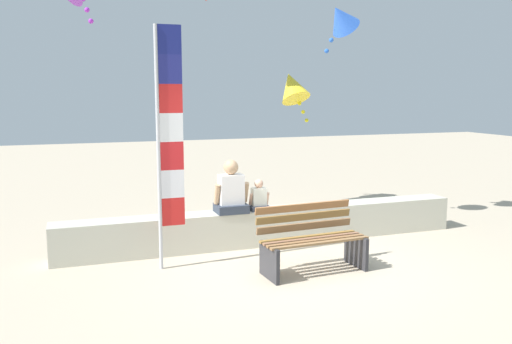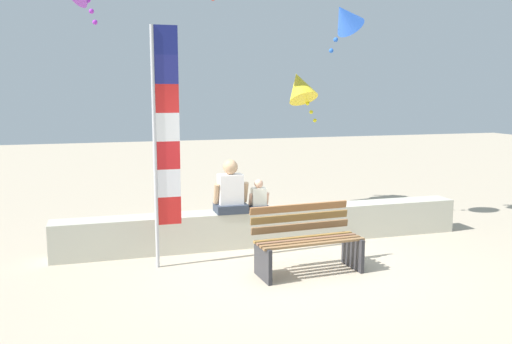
{
  "view_description": "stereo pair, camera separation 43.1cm",
  "coord_description": "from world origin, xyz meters",
  "px_view_note": "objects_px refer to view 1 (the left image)",
  "views": [
    {
      "loc": [
        -2.95,
        -6.52,
        2.39
      ],
      "look_at": [
        -0.2,
        1.3,
        1.16
      ],
      "focal_mm": 37.85,
      "sensor_mm": 36.0,
      "label": 1
    },
    {
      "loc": [
        -2.54,
        -6.66,
        2.39
      ],
      "look_at": [
        -0.2,
        1.3,
        1.16
      ],
      "focal_mm": 37.85,
      "sensor_mm": 36.0,
      "label": 2
    }
  ],
  "objects_px": {
    "park_bench": "(312,241)",
    "kite_blue": "(341,18)",
    "flag_banner": "(167,136)",
    "person_adult": "(231,192)",
    "person_child": "(259,198)",
    "kite_yellow": "(292,86)"
  },
  "relations": [
    {
      "from": "park_bench",
      "to": "kite_blue",
      "type": "height_order",
      "value": "kite_blue"
    },
    {
      "from": "kite_blue",
      "to": "park_bench",
      "type": "bearing_deg",
      "value": -125.2
    },
    {
      "from": "park_bench",
      "to": "flag_banner",
      "type": "relative_size",
      "value": 0.45
    },
    {
      "from": "person_adult",
      "to": "person_child",
      "type": "xyz_separation_m",
      "value": [
        0.45,
        0.0,
        -0.13
      ]
    },
    {
      "from": "park_bench",
      "to": "kite_blue",
      "type": "relative_size",
      "value": 1.61
    },
    {
      "from": "person_adult",
      "to": "kite_blue",
      "type": "distance_m",
      "value": 3.59
    },
    {
      "from": "kite_yellow",
      "to": "kite_blue",
      "type": "xyz_separation_m",
      "value": [
        0.04,
        -1.98,
        1.14
      ]
    },
    {
      "from": "person_child",
      "to": "flag_banner",
      "type": "relative_size",
      "value": 0.15
    },
    {
      "from": "park_bench",
      "to": "person_child",
      "type": "relative_size",
      "value": 2.99
    },
    {
      "from": "person_child",
      "to": "person_adult",
      "type": "bearing_deg",
      "value": -179.95
    },
    {
      "from": "kite_blue",
      "to": "kite_yellow",
      "type": "bearing_deg",
      "value": 91.13
    },
    {
      "from": "flag_banner",
      "to": "kite_blue",
      "type": "relative_size",
      "value": 3.56
    },
    {
      "from": "park_bench",
      "to": "person_adult",
      "type": "bearing_deg",
      "value": 116.48
    },
    {
      "from": "person_adult",
      "to": "kite_yellow",
      "type": "distance_m",
      "value": 3.8
    },
    {
      "from": "flag_banner",
      "to": "kite_blue",
      "type": "xyz_separation_m",
      "value": [
        3.27,
        1.36,
        1.83
      ]
    },
    {
      "from": "person_adult",
      "to": "flag_banner",
      "type": "xyz_separation_m",
      "value": [
        -1.09,
        -0.66,
        0.94
      ]
    },
    {
      "from": "person_adult",
      "to": "flag_banner",
      "type": "distance_m",
      "value": 1.58
    },
    {
      "from": "person_adult",
      "to": "kite_blue",
      "type": "height_order",
      "value": "kite_blue"
    },
    {
      "from": "person_child",
      "to": "park_bench",
      "type": "bearing_deg",
      "value": -79.94
    },
    {
      "from": "park_bench",
      "to": "kite_blue",
      "type": "xyz_separation_m",
      "value": [
        1.48,
        2.11,
        3.24
      ]
    },
    {
      "from": "park_bench",
      "to": "kite_yellow",
      "type": "xyz_separation_m",
      "value": [
        1.45,
        4.08,
        2.1
      ]
    },
    {
      "from": "flag_banner",
      "to": "person_child",
      "type": "bearing_deg",
      "value": 23.2
    }
  ]
}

